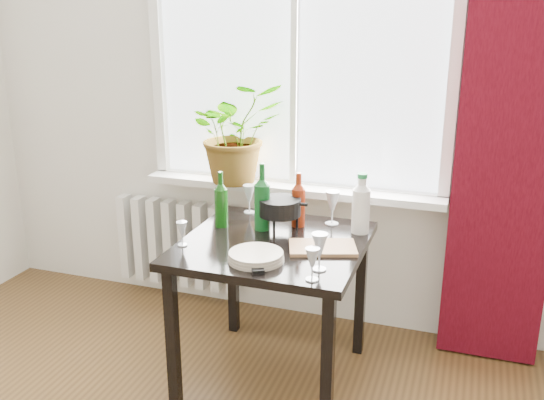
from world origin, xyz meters
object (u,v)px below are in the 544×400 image
(wine_bottle_right, at_px, (262,196))
(bottle_amber, at_px, (298,199))
(plate_stack, at_px, (256,256))
(fondue_pot, at_px, (280,214))
(radiator, at_px, (178,243))
(cutting_board, at_px, (323,247))
(wineglass_back_left, at_px, (249,199))
(tv_remote, at_px, (256,265))
(wineglass_front_left, at_px, (182,234))
(table, at_px, (273,259))
(potted_plant, at_px, (236,133))
(wine_bottle_left, at_px, (221,199))
(wineglass_front_right, at_px, (319,251))
(wineglass_far_right, at_px, (312,264))
(wineglass_back_center, at_px, (332,207))
(cleaning_bottle, at_px, (361,203))

(wine_bottle_right, xyz_separation_m, bottle_amber, (0.16, 0.10, -0.03))
(plate_stack, distance_m, fondue_pot, 0.40)
(radiator, relative_size, cutting_board, 2.63)
(wineglass_back_left, relative_size, tv_remote, 0.91)
(wineglass_front_left, height_order, plate_stack, wineglass_front_left)
(table, distance_m, potted_plant, 0.84)
(wine_bottle_left, bearing_deg, radiator, 135.80)
(radiator, relative_size, wineglass_front_right, 4.80)
(potted_plant, distance_m, tv_remote, 1.04)
(wineglass_far_right, distance_m, wineglass_back_left, 0.89)
(potted_plant, relative_size, tv_remote, 3.27)
(table, relative_size, wineglass_back_left, 5.38)
(bottle_amber, relative_size, wineglass_front_right, 1.71)
(plate_stack, distance_m, tv_remote, 0.06)
(wineglass_back_center, bearing_deg, radiator, 163.55)
(wine_bottle_left, height_order, fondue_pot, wine_bottle_left)
(plate_stack, bearing_deg, cleaning_bottle, 53.67)
(wineglass_back_center, distance_m, fondue_pot, 0.28)
(cleaning_bottle, relative_size, wineglass_front_left, 2.58)
(potted_plant, height_order, plate_stack, potted_plant)
(bottle_amber, bearing_deg, wine_bottle_right, -146.31)
(wine_bottle_left, xyz_separation_m, plate_stack, (0.32, -0.35, -0.12))
(cleaning_bottle, bearing_deg, potted_plant, 158.25)
(bottle_amber, height_order, wineglass_front_left, bottle_amber)
(wineglass_far_right, bearing_deg, potted_plant, 127.25)
(wine_bottle_right, height_order, bottle_amber, wine_bottle_right)
(radiator, height_order, wine_bottle_right, wine_bottle_right)
(wineglass_back_center, bearing_deg, bottle_amber, -153.47)
(wineglass_front_right, distance_m, plate_stack, 0.29)
(wineglass_front_right, height_order, wineglass_back_center, wineglass_back_center)
(plate_stack, bearing_deg, wineglass_front_right, -0.77)
(cleaning_bottle, bearing_deg, wineglass_front_right, -98.85)
(bottle_amber, bearing_deg, plate_stack, -95.70)
(table, height_order, plate_stack, plate_stack)
(bottle_amber, distance_m, wineglass_front_right, 0.55)
(wine_bottle_left, height_order, wineglass_back_left, wine_bottle_left)
(radiator, distance_m, wineglass_front_right, 1.51)
(wine_bottle_left, distance_m, tv_remote, 0.55)
(wineglass_front_right, xyz_separation_m, tv_remote, (-0.26, -0.06, -0.07))
(fondue_pot, bearing_deg, bottle_amber, 73.89)
(table, xyz_separation_m, bottle_amber, (0.05, 0.24, 0.23))
(table, distance_m, fondue_pot, 0.23)
(radiator, distance_m, cleaning_bottle, 1.37)
(radiator, distance_m, wine_bottle_right, 1.04)
(radiator, xyz_separation_m, fondue_pot, (0.83, -0.48, 0.44))
(potted_plant, distance_m, fondue_pot, 0.64)
(potted_plant, bearing_deg, bottle_amber, -34.62)
(table, bearing_deg, bottle_amber, 77.95)
(table, xyz_separation_m, wine_bottle_left, (-0.31, 0.11, 0.24))
(wineglass_back_center, distance_m, wineglass_back_left, 0.46)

